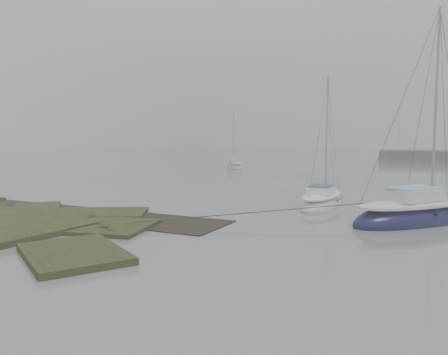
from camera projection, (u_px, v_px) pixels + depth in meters
ground at (353, 175)px, 38.43m from camera, size 160.00×160.00×0.00m
sailboat_main at (417, 215)px, 17.45m from camera, size 5.21×6.64×9.15m
sailboat_white at (322, 202)px, 21.30m from camera, size 1.98×4.96×6.84m
sailboat_far_a at (235, 166)px, 47.64m from camera, size 4.29×4.52×6.63m
sailboat_far_c at (403, 158)px, 66.33m from camera, size 5.64×2.02×7.88m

